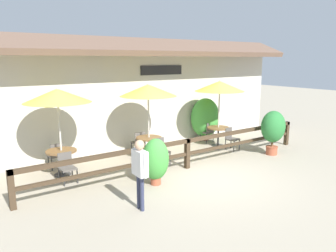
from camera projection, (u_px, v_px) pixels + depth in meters
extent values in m
plane|color=#9E937F|center=(209.00, 178.00, 9.63)|extent=(60.00, 60.00, 0.00)
cube|color=#BCB7A8|center=(137.00, 102.00, 12.64)|extent=(14.00, 0.40, 3.60)
cube|color=brown|center=(144.00, 46.00, 11.79)|extent=(14.28, 1.48, 0.70)
cube|color=black|center=(162.00, 70.00, 12.78)|extent=(1.90, 0.04, 0.36)
cube|color=#3D2D1E|center=(187.00, 141.00, 10.30)|extent=(10.40, 0.14, 0.11)
cube|color=#3D2D1E|center=(187.00, 154.00, 10.38)|extent=(10.40, 0.10, 0.09)
cube|color=#3D2D1E|center=(11.00, 190.00, 7.50)|extent=(0.14, 0.14, 0.95)
cube|color=#3D2D1E|center=(187.00, 154.00, 10.38)|extent=(0.14, 0.14, 0.95)
cube|color=#3D2D1E|center=(287.00, 133.00, 13.26)|extent=(0.14, 0.14, 0.95)
cylinder|color=#B7B2A8|center=(60.00, 138.00, 9.64)|extent=(0.06, 0.06, 2.26)
cone|color=#EAD64C|center=(57.00, 96.00, 9.39)|extent=(1.93, 1.93, 0.40)
sphere|color=#B2ADA3|center=(57.00, 89.00, 9.34)|extent=(0.07, 0.07, 0.07)
cylinder|color=brown|center=(61.00, 151.00, 9.72)|extent=(0.89, 0.89, 0.05)
cylinder|color=#333333|center=(62.00, 163.00, 9.79)|extent=(0.07, 0.07, 0.72)
cylinder|color=#333333|center=(63.00, 174.00, 9.86)|extent=(0.49, 0.49, 0.03)
cube|color=#514C47|center=(68.00, 169.00, 9.15)|extent=(0.44, 0.44, 0.05)
cube|color=#514C47|center=(65.00, 159.00, 9.25)|extent=(0.40, 0.06, 0.40)
cylinder|color=#2D2D2D|center=(64.00, 179.00, 8.93)|extent=(0.04, 0.04, 0.39)
cylinder|color=#2D2D2D|center=(77.00, 176.00, 9.16)|extent=(0.04, 0.04, 0.39)
cylinder|color=#2D2D2D|center=(59.00, 176.00, 9.23)|extent=(0.04, 0.04, 0.39)
cylinder|color=#2D2D2D|center=(72.00, 173.00, 9.46)|extent=(0.04, 0.04, 0.39)
cube|color=#514C47|center=(56.00, 155.00, 10.39)|extent=(0.42, 0.42, 0.05)
cube|color=#514C47|center=(57.00, 150.00, 10.20)|extent=(0.40, 0.04, 0.40)
cylinder|color=#2D2D2D|center=(60.00, 160.00, 10.70)|extent=(0.04, 0.04, 0.39)
cylinder|color=#2D2D2D|center=(48.00, 162.00, 10.48)|extent=(0.04, 0.04, 0.39)
cylinder|color=#2D2D2D|center=(64.00, 163.00, 10.39)|extent=(0.04, 0.04, 0.39)
cylinder|color=#2D2D2D|center=(52.00, 165.00, 10.18)|extent=(0.04, 0.04, 0.39)
cylinder|color=#B7B2A8|center=(149.00, 127.00, 11.27)|extent=(0.06, 0.06, 2.26)
cone|color=#EAD64C|center=(148.00, 90.00, 11.01)|extent=(1.93, 1.93, 0.40)
sphere|color=#B2ADA3|center=(148.00, 84.00, 10.97)|extent=(0.07, 0.07, 0.07)
cylinder|color=brown|center=(149.00, 138.00, 11.34)|extent=(0.89, 0.89, 0.05)
cylinder|color=#333333|center=(149.00, 149.00, 11.42)|extent=(0.07, 0.07, 0.72)
cylinder|color=#333333|center=(149.00, 158.00, 11.49)|extent=(0.49, 0.49, 0.03)
cube|color=#514C47|center=(162.00, 151.00, 10.84)|extent=(0.42, 0.42, 0.05)
cube|color=#514C47|center=(159.00, 144.00, 10.94)|extent=(0.40, 0.04, 0.40)
cylinder|color=#2D2D2D|center=(161.00, 160.00, 10.62)|extent=(0.04, 0.04, 0.39)
cylinder|color=#2D2D2D|center=(170.00, 158.00, 10.84)|extent=(0.04, 0.04, 0.39)
cylinder|color=#2D2D2D|center=(154.00, 158.00, 10.93)|extent=(0.04, 0.04, 0.39)
cylinder|color=#2D2D2D|center=(164.00, 156.00, 11.14)|extent=(0.04, 0.04, 0.39)
cube|color=#514C47|center=(138.00, 143.00, 12.00)|extent=(0.47, 0.47, 0.05)
cube|color=#514C47|center=(140.00, 138.00, 11.79)|extent=(0.40, 0.08, 0.40)
cylinder|color=#2D2D2D|center=(141.00, 147.00, 12.30)|extent=(0.04, 0.04, 0.39)
cylinder|color=#2D2D2D|center=(131.00, 148.00, 12.12)|extent=(0.04, 0.04, 0.39)
cylinder|color=#2D2D2D|center=(145.00, 149.00, 11.97)|extent=(0.04, 0.04, 0.39)
cylinder|color=#2D2D2D|center=(135.00, 150.00, 11.79)|extent=(0.04, 0.04, 0.39)
cylinder|color=#B7B2A8|center=(219.00, 118.00, 12.94)|extent=(0.06, 0.06, 2.26)
cone|color=#EAD64C|center=(220.00, 86.00, 12.68)|extent=(1.93, 1.93, 0.40)
sphere|color=#B2ADA3|center=(220.00, 81.00, 12.64)|extent=(0.07, 0.07, 0.07)
cylinder|color=brown|center=(218.00, 128.00, 13.02)|extent=(0.89, 0.89, 0.05)
cylinder|color=#333333|center=(218.00, 137.00, 13.09)|extent=(0.07, 0.07, 0.72)
cylinder|color=#333333|center=(218.00, 145.00, 13.16)|extent=(0.49, 0.49, 0.03)
cube|color=#514C47|center=(233.00, 139.00, 12.50)|extent=(0.49, 0.49, 0.05)
cube|color=#514C47|center=(229.00, 133.00, 12.59)|extent=(0.40, 0.11, 0.40)
cylinder|color=#2D2D2D|center=(234.00, 147.00, 12.28)|extent=(0.04, 0.04, 0.39)
cylinder|color=#2D2D2D|center=(239.00, 145.00, 12.55)|extent=(0.04, 0.04, 0.39)
cylinder|color=#2D2D2D|center=(225.00, 145.00, 12.54)|extent=(0.04, 0.04, 0.39)
cylinder|color=#2D2D2D|center=(231.00, 143.00, 12.81)|extent=(0.04, 0.04, 0.39)
cube|color=#514C47|center=(207.00, 132.00, 13.72)|extent=(0.44, 0.44, 0.05)
cube|color=#514C47|center=(210.00, 128.00, 13.53)|extent=(0.40, 0.06, 0.40)
cylinder|color=#2D2D2D|center=(207.00, 136.00, 14.03)|extent=(0.04, 0.04, 0.39)
cylinder|color=#2D2D2D|center=(200.00, 137.00, 13.80)|extent=(0.04, 0.04, 0.39)
cylinder|color=#2D2D2D|center=(213.00, 137.00, 13.73)|extent=(0.04, 0.04, 0.39)
cylinder|color=#2D2D2D|center=(207.00, 139.00, 13.50)|extent=(0.04, 0.04, 0.39)
cylinder|color=#9E4C33|center=(272.00, 150.00, 11.95)|extent=(0.40, 0.40, 0.31)
cylinder|color=#9E4C33|center=(272.00, 147.00, 11.93)|extent=(0.43, 0.43, 0.04)
cylinder|color=brown|center=(272.00, 142.00, 11.89)|extent=(0.07, 0.07, 0.34)
ellipsoid|color=#287033|center=(273.00, 127.00, 11.78)|extent=(0.91, 0.82, 1.15)
cylinder|color=#9E4C33|center=(156.00, 180.00, 9.10)|extent=(0.29, 0.29, 0.23)
cylinder|color=#9E4C33|center=(156.00, 177.00, 9.08)|extent=(0.31, 0.31, 0.04)
ellipsoid|color=#3D8E38|center=(156.00, 159.00, 8.98)|extent=(0.76, 0.69, 1.16)
cylinder|color=#9E4C33|center=(205.00, 137.00, 14.11)|extent=(0.30, 0.30, 0.26)
cylinder|color=#9E4C33|center=(205.00, 134.00, 14.09)|extent=(0.33, 0.33, 0.04)
ellipsoid|color=#3D8E38|center=(205.00, 118.00, 13.94)|extent=(1.27, 1.15, 1.67)
cylinder|color=#2D334C|center=(139.00, 191.00, 7.58)|extent=(0.09, 0.09, 0.83)
cylinder|color=#2D334C|center=(142.00, 194.00, 7.45)|extent=(0.09, 0.09, 0.83)
cube|color=silver|center=(140.00, 163.00, 7.37)|extent=(0.22, 0.46, 0.59)
cylinder|color=silver|center=(135.00, 160.00, 7.58)|extent=(0.07, 0.07, 0.56)
cylinder|color=silver|center=(145.00, 166.00, 7.16)|extent=(0.07, 0.07, 0.56)
sphere|color=tan|center=(140.00, 145.00, 7.29)|extent=(0.23, 0.23, 0.23)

